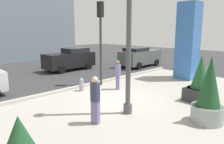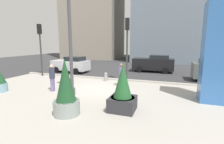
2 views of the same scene
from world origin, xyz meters
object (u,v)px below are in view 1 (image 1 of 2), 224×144
(potted_plant_near_left, at_px, (209,95))
(art_pillar_blue, at_px, (188,41))
(car_passing_lane, at_px, (70,59))
(traffic_light_corner, at_px, (100,30))
(potted_plant_mid_plaza, at_px, (200,82))
(lamp_post, at_px, (129,33))
(fire_hydrant, at_px, (82,85))
(pedestrian_by_curb, at_px, (118,73))
(car_far_lane, at_px, (140,57))
(pedestrian_on_sidewalk, at_px, (95,98))

(potted_plant_near_left, bearing_deg, art_pillar_blue, 32.13)
(car_passing_lane, bearing_deg, traffic_light_corner, -105.57)
(potted_plant_mid_plaza, xyz_separation_m, potted_plant_near_left, (-2.23, -1.27, 0.13))
(lamp_post, distance_m, art_pillar_blue, 8.03)
(potted_plant_near_left, relative_size, car_passing_lane, 0.57)
(art_pillar_blue, bearing_deg, fire_hydrant, 159.85)
(pedestrian_by_curb, bearing_deg, art_pillar_blue, -14.50)
(art_pillar_blue, height_order, fire_hydrant, art_pillar_blue)
(fire_hydrant, relative_size, car_far_lane, 0.17)
(potted_plant_near_left, bearing_deg, pedestrian_on_sidewalk, 136.56)
(pedestrian_by_curb, distance_m, pedestrian_on_sidewalk, 4.75)
(lamp_post, xyz_separation_m, fire_hydrant, (0.67, 4.03, -2.93))
(art_pillar_blue, relative_size, car_far_lane, 1.17)
(potted_plant_near_left, bearing_deg, car_passing_lane, 78.54)
(car_far_lane, xyz_separation_m, pedestrian_on_sidewalk, (-11.25, -6.70, 0.05))
(fire_hydrant, relative_size, pedestrian_on_sidewalk, 0.42)
(potted_plant_near_left, height_order, pedestrian_by_curb, potted_plant_near_left)
(lamp_post, bearing_deg, car_passing_lane, 68.35)
(art_pillar_blue, height_order, car_far_lane, art_pillar_blue)
(car_far_lane, bearing_deg, car_passing_lane, 150.84)
(car_passing_lane, bearing_deg, lamp_post, -111.65)
(lamp_post, xyz_separation_m, car_far_lane, (9.65, 6.87, -2.36))
(traffic_light_corner, relative_size, car_far_lane, 1.12)
(lamp_post, xyz_separation_m, car_passing_lane, (3.98, 10.04, -2.35))
(potted_plant_near_left, relative_size, traffic_light_corner, 0.50)
(pedestrian_by_curb, height_order, pedestrian_on_sidewalk, pedestrian_on_sidewalk)
(car_far_lane, bearing_deg, potted_plant_near_left, -130.78)
(car_passing_lane, height_order, car_far_lane, car_passing_lane)
(lamp_post, height_order, car_passing_lane, lamp_post)
(traffic_light_corner, distance_m, car_far_lane, 8.09)
(car_passing_lane, height_order, pedestrian_by_curb, car_passing_lane)
(potted_plant_near_left, bearing_deg, car_far_lane, 49.22)
(lamp_post, relative_size, car_passing_lane, 1.55)
(fire_hydrant, bearing_deg, pedestrian_on_sidewalk, -120.49)
(pedestrian_by_curb, bearing_deg, fire_hydrant, 144.07)
(potted_plant_near_left, distance_m, traffic_light_corner, 7.41)
(fire_hydrant, height_order, traffic_light_corner, traffic_light_corner)
(lamp_post, relative_size, pedestrian_on_sidewalk, 3.80)
(potted_plant_mid_plaza, distance_m, traffic_light_corner, 6.33)
(car_far_lane, bearing_deg, fire_hydrant, -162.42)
(car_far_lane, relative_size, pedestrian_by_curb, 2.63)
(fire_hydrant, bearing_deg, car_far_lane, 17.58)
(pedestrian_on_sidewalk, bearing_deg, car_passing_lane, 60.47)
(potted_plant_mid_plaza, bearing_deg, art_pillar_blue, 33.38)
(fire_hydrant, height_order, pedestrian_on_sidewalk, pedestrian_on_sidewalk)
(pedestrian_by_curb, bearing_deg, potted_plant_near_left, -99.69)
(car_passing_lane, xyz_separation_m, pedestrian_by_curb, (-1.64, -7.22, 0.00))
(potted_plant_mid_plaza, height_order, potted_plant_near_left, potted_plant_near_left)
(potted_plant_mid_plaza, height_order, pedestrian_on_sidewalk, potted_plant_mid_plaza)
(art_pillar_blue, bearing_deg, potted_plant_near_left, -147.87)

